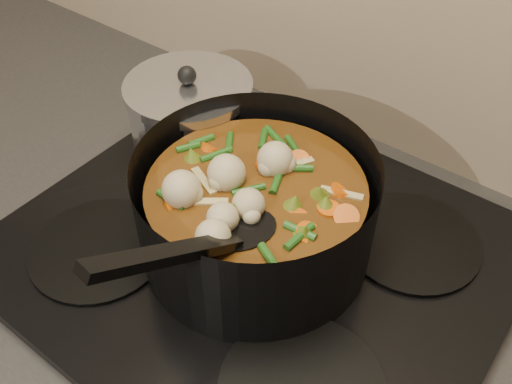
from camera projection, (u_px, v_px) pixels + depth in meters
The scene contains 3 objects.
stovetop at pixel (256, 251), 0.76m from camera, with size 0.62×0.54×0.03m.
stockpot at pixel (256, 212), 0.70m from camera, with size 0.37×0.44×0.22m.
saucepan at pixel (191, 119), 0.85m from camera, with size 0.19×0.19×0.15m.
Camera 1 is at (0.30, 1.54, 1.50)m, focal length 40.00 mm.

